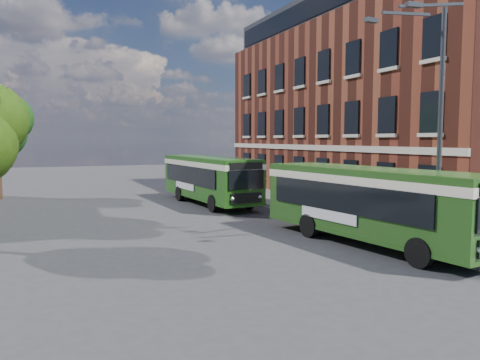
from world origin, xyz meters
name	(u,v)px	position (x,y,z in m)	size (l,w,h in m)	color
ground	(292,248)	(0.00, 0.00, 0.00)	(120.00, 120.00, 0.00)	#2C2C2F
pavement	(329,208)	(7.00, 8.00, 0.07)	(6.00, 48.00, 0.15)	gray
kerb_line	(284,212)	(3.95, 8.00, 0.01)	(0.12, 48.00, 0.01)	beige
brick_office	(381,100)	(14.00, 12.00, 6.97)	(12.10, 26.00, 14.20)	maroon
street_lamp	(433,122)	(4.84, -2.00, 4.79)	(2.96, 2.38, 9.00)	#393B3E
bus_front	(370,199)	(3.14, -0.60, 1.83)	(3.93, 10.54, 3.02)	#244E18
bus_rear	(209,176)	(1.17, 12.90, 1.83)	(3.29, 10.46, 3.02)	#1F5214
pedestrian_b	(447,222)	(5.30, -2.42, 1.05)	(0.87, 0.68, 1.79)	black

